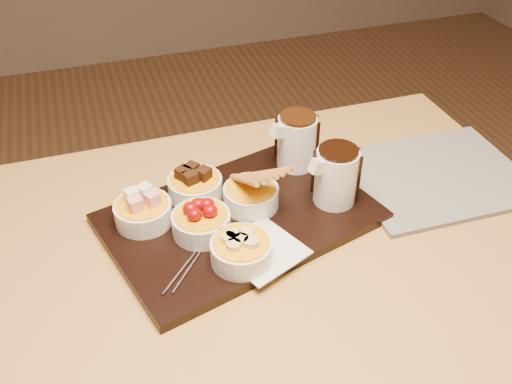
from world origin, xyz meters
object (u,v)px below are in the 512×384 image
object	(u,v)px
dining_table	(238,294)
newspaper	(436,176)
pitcher_milk_chocolate	(297,142)
pitcher_dark_chocolate	(336,177)
bowl_strawberries	(201,224)
serving_board	(240,218)

from	to	relation	value
dining_table	newspaper	size ratio (longest dim) A/B	3.53
newspaper	dining_table	bearing A→B (deg)	-168.21
pitcher_milk_chocolate	pitcher_dark_chocolate	bearing A→B (deg)	-94.40
pitcher_milk_chocolate	newspaper	size ratio (longest dim) A/B	0.31
bowl_strawberries	pitcher_dark_chocolate	size ratio (longest dim) A/B	0.96
newspaper	pitcher_dark_chocolate	bearing A→B (deg)	-174.01
dining_table	pitcher_dark_chocolate	distance (m)	0.27
pitcher_dark_chocolate	newspaper	world-z (taller)	pitcher_dark_chocolate
serving_board	pitcher_dark_chocolate	xyz separation A→B (m)	(0.17, -0.02, 0.06)
bowl_strawberries	dining_table	bearing A→B (deg)	-48.34
dining_table	pitcher_dark_chocolate	xyz separation A→B (m)	(0.20, 0.06, 0.17)
pitcher_dark_chocolate	serving_board	bearing A→B (deg)	160.02
serving_board	newspaper	bearing A→B (deg)	-14.41
dining_table	serving_board	bearing A→B (deg)	68.95
serving_board	newspaper	distance (m)	0.41
serving_board	bowl_strawberries	size ratio (longest dim) A/B	4.60
bowl_strawberries	pitcher_milk_chocolate	bearing A→B (deg)	31.41
serving_board	newspaper	world-z (taller)	serving_board
dining_table	pitcher_dark_chocolate	bearing A→B (deg)	16.92
serving_board	pitcher_dark_chocolate	bearing A→B (deg)	-19.98
serving_board	pitcher_milk_chocolate	world-z (taller)	pitcher_milk_chocolate
dining_table	newspaper	xyz separation A→B (m)	(0.44, 0.08, 0.10)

